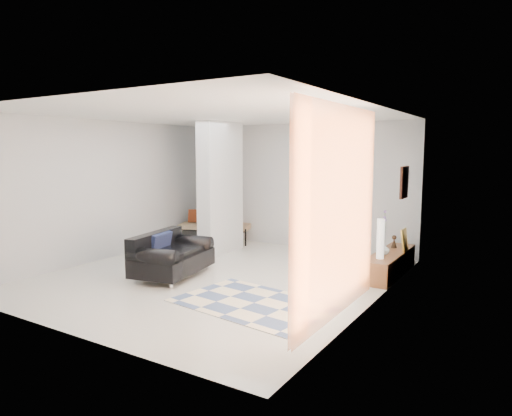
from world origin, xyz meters
The scene contains 17 objects.
floor centered at (0.00, 0.00, 0.00)m, with size 6.00×6.00×0.00m, color beige.
ceiling centered at (0.00, 0.00, 2.80)m, with size 6.00×6.00×0.00m, color white.
wall_back centered at (0.00, 3.00, 1.40)m, with size 6.00×6.00×0.00m, color #B9BCBE.
wall_front centered at (0.00, -3.00, 1.40)m, with size 6.00×6.00×0.00m, color #B9BCBE.
wall_left centered at (-2.75, 0.00, 1.40)m, with size 6.00×6.00×0.00m, color #B9BCBE.
wall_right centered at (2.75, 0.00, 1.40)m, with size 6.00×6.00×0.00m, color #B9BCBE.
partition_column centered at (-1.10, 1.60, 1.40)m, with size 0.35×1.20×2.80m, color silver.
hallway_door centered at (-2.10, 2.96, 1.02)m, with size 0.85×0.06×2.04m, color white.
curtain centered at (2.67, -1.15, 1.45)m, with size 2.55×2.55×0.00m, color orange.
wall_art centered at (2.72, 1.70, 1.65)m, with size 0.04×0.45×0.55m, color #3F1C11.
media_console centered at (2.52, 1.70, 0.20)m, with size 0.45×1.89×0.80m.
loveseat centered at (-0.75, -0.41, 0.36)m, with size 1.16×1.66×0.76m.
daybed centered at (-1.94, 2.47, 0.42)m, with size 1.83×1.27×0.77m.
area_rug centered at (1.30, -0.90, 0.01)m, with size 2.22×1.48×0.01m, color beige.
cylinder_lamp centered at (2.50, 1.16, 0.73)m, with size 0.12×0.12×0.66m, color silver.
bronze_figurine centered at (2.47, 2.14, 0.52)m, with size 0.12×0.12×0.23m, color #332216, non-canonical shape.
vase centered at (2.47, 1.48, 0.50)m, with size 0.19×0.19×0.20m, color white.
Camera 1 is at (4.65, -6.28, 2.17)m, focal length 32.00 mm.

